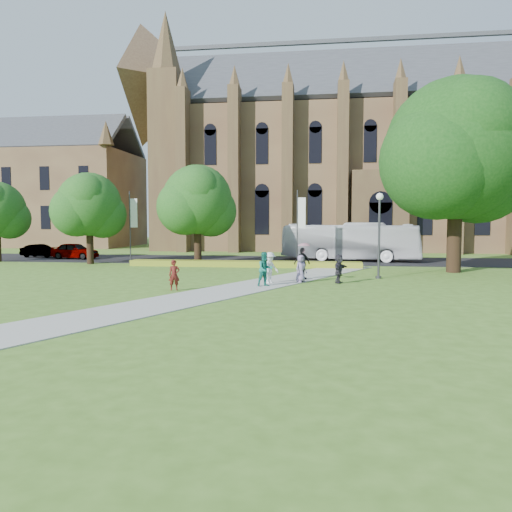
# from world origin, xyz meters

# --- Properties ---
(ground) EXTENTS (160.00, 160.00, 0.00)m
(ground) POSITION_xyz_m (0.00, 0.00, 0.00)
(ground) COLOR #446B20
(ground) RESTS_ON ground
(road) EXTENTS (160.00, 10.00, 0.02)m
(road) POSITION_xyz_m (0.00, 20.00, 0.01)
(road) COLOR black
(road) RESTS_ON ground
(footpath) EXTENTS (15.58, 28.54, 0.04)m
(footpath) POSITION_xyz_m (0.00, 1.00, 0.02)
(footpath) COLOR #B2B2A8
(footpath) RESTS_ON ground
(flower_hedge) EXTENTS (18.00, 1.40, 0.45)m
(flower_hedge) POSITION_xyz_m (-2.00, 13.20, 0.23)
(flower_hedge) COLOR #A99F21
(flower_hedge) RESTS_ON ground
(cathedral) EXTENTS (52.60, 18.25, 28.00)m
(cathedral) POSITION_xyz_m (10.00, 39.73, 12.98)
(cathedral) COLOR brown
(cathedral) RESTS_ON ground
(building_west) EXTENTS (22.00, 14.00, 18.30)m
(building_west) POSITION_xyz_m (-34.00, 42.00, 9.21)
(building_west) COLOR brown
(building_west) RESTS_ON ground
(streetlamp) EXTENTS (0.44, 0.44, 5.24)m
(streetlamp) POSITION_xyz_m (7.50, 6.50, 3.30)
(streetlamp) COLOR #38383D
(streetlamp) RESTS_ON ground
(large_tree) EXTENTS (9.60, 9.60, 13.20)m
(large_tree) POSITION_xyz_m (13.00, 11.00, 8.37)
(large_tree) COLOR #332114
(large_tree) RESTS_ON ground
(street_tree_0) EXTENTS (5.20, 5.20, 7.50)m
(street_tree_0) POSITION_xyz_m (-15.00, 14.00, 4.87)
(street_tree_0) COLOR #332114
(street_tree_0) RESTS_ON ground
(street_tree_1) EXTENTS (5.60, 5.60, 8.05)m
(street_tree_1) POSITION_xyz_m (-6.00, 14.50, 5.22)
(street_tree_1) COLOR #332114
(street_tree_1) RESTS_ON ground
(banner_pole_0) EXTENTS (0.70, 0.10, 6.00)m
(banner_pole_0) POSITION_xyz_m (2.11, 15.20, 3.39)
(banner_pole_0) COLOR #38383D
(banner_pole_0) RESTS_ON ground
(banner_pole_1) EXTENTS (0.70, 0.10, 6.00)m
(banner_pole_1) POSITION_xyz_m (-11.89, 15.20, 3.39)
(banner_pole_1) COLOR #38383D
(banner_pole_1) RESTS_ON ground
(tour_coach) EXTENTS (12.47, 5.11, 3.38)m
(tour_coach) POSITION_xyz_m (6.48, 20.21, 1.71)
(tour_coach) COLOR silver
(tour_coach) RESTS_ON road
(car_0) EXTENTS (4.65, 2.43, 1.51)m
(car_0) POSITION_xyz_m (-18.90, 18.80, 0.78)
(car_0) COLOR gray
(car_0) RESTS_ON road
(car_1) EXTENTS (3.94, 1.71, 1.26)m
(car_1) POSITION_xyz_m (-23.12, 20.12, 0.65)
(car_1) COLOR gray
(car_1) RESTS_ON road
(pedestrian_0) EXTENTS (0.66, 0.57, 1.53)m
(pedestrian_0) POSITION_xyz_m (-3.30, -0.55, 0.81)
(pedestrian_0) COLOR #551913
(pedestrian_0) RESTS_ON footpath
(pedestrian_1) EXTENTS (1.12, 1.06, 1.83)m
(pedestrian_1) POSITION_xyz_m (1.06, 1.65, 0.96)
(pedestrian_1) COLOR #166E5D
(pedestrian_1) RESTS_ON footpath
(pedestrian_2) EXTENTS (1.26, 1.25, 1.75)m
(pedestrian_2) POSITION_xyz_m (1.17, 2.95, 0.91)
(pedestrian_2) COLOR silver
(pedestrian_2) RESTS_ON footpath
(pedestrian_3) EXTENTS (1.17, 1.07, 1.92)m
(pedestrian_3) POSITION_xyz_m (2.87, 5.10, 1.00)
(pedestrian_3) COLOR black
(pedestrian_3) RESTS_ON footpath
(pedestrian_4) EXTENTS (0.88, 0.89, 1.56)m
(pedestrian_4) POSITION_xyz_m (2.87, 3.72, 0.82)
(pedestrian_4) COLOR gray
(pedestrian_4) RESTS_ON footpath
(pedestrian_5) EXTENTS (1.00, 1.58, 1.62)m
(pedestrian_5) POSITION_xyz_m (5.02, 3.62, 0.85)
(pedestrian_5) COLOR #29272F
(pedestrian_5) RESTS_ON footpath
(parasol) EXTENTS (0.85, 0.85, 0.60)m
(parasol) POSITION_xyz_m (3.05, 3.82, 1.90)
(parasol) COLOR #D89A98
(parasol) RESTS_ON pedestrian_4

